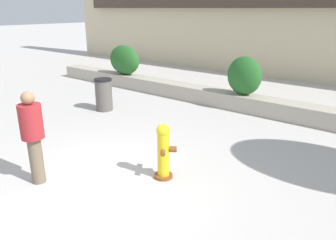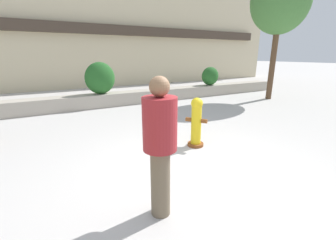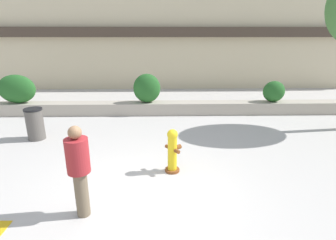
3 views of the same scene
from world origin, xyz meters
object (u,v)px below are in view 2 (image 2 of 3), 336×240
Objects in this scene: hedge_bush_2 at (210,76)px; fire_hydrant at (196,122)px; hedge_bush_1 at (100,78)px; street_tree at (280,2)px; pedestrian at (160,141)px.

hedge_bush_2 is 6.66m from fire_hydrant.
hedge_bush_2 is at bearing 0.00° from hedge_bush_1.
hedge_bush_1 is 7.91m from street_tree.
pedestrian is (-1.69, -1.59, 0.44)m from fire_hydrant.
fire_hydrant is at bearing 43.19° from pedestrian.
fire_hydrant is at bearing -80.04° from hedge_bush_1.
pedestrian is (-7.87, -4.48, -3.04)m from street_tree.
fire_hydrant is 7.65m from street_tree.
street_tree is at bearing -49.82° from hedge_bush_2.
hedge_bush_2 is (5.29, 0.00, -0.16)m from hedge_bush_1.
hedge_bush_1 is 1.10× the size of fire_hydrant.
pedestrian reaches higher than fire_hydrant.
hedge_bush_2 is at bearing 48.28° from fire_hydrant.
hedge_bush_2 is 8.96m from pedestrian.
hedge_bush_1 is 1.32× the size of hedge_bush_2.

